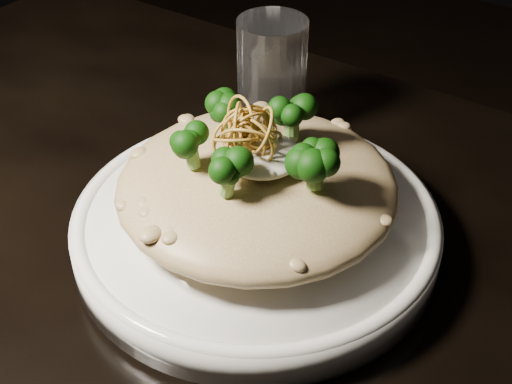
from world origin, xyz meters
TOP-DOWN VIEW (x-y plane):
  - table at (0.00, 0.00)m, footprint 1.10×0.80m
  - plate at (0.04, 0.06)m, footprint 0.31×0.31m
  - risotto at (0.03, 0.07)m, footprint 0.23×0.23m
  - broccoli at (0.03, 0.07)m, footprint 0.13×0.13m
  - cheese at (0.04, 0.07)m, footprint 0.06×0.06m
  - shallots at (0.03, 0.06)m, footprint 0.06×0.06m
  - drinking_glass at (-0.05, 0.22)m, footprint 0.08×0.08m

SIDE VIEW (x-z plane):
  - table at x=0.00m, z-range 0.29..1.04m
  - plate at x=0.04m, z-range 0.75..0.78m
  - risotto at x=0.03m, z-range 0.78..0.83m
  - drinking_glass at x=-0.05m, z-range 0.75..0.87m
  - cheese at x=0.04m, z-range 0.83..0.85m
  - broccoli at x=0.03m, z-range 0.83..0.88m
  - shallots at x=0.03m, z-range 0.85..0.89m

